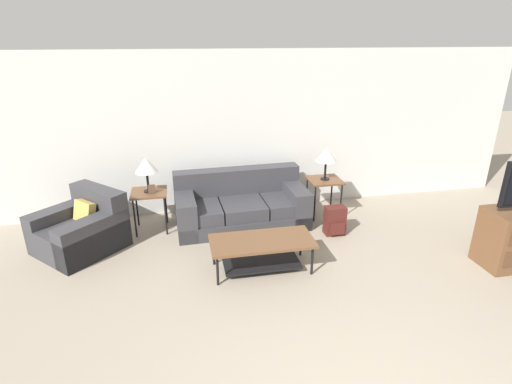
{
  "coord_description": "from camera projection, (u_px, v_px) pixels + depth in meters",
  "views": [
    {
      "loc": [
        -1.3,
        -1.52,
        2.79
      ],
      "look_at": [
        -0.31,
        3.43,
        0.8
      ],
      "focal_mm": 28.0,
      "sensor_mm": 36.0,
      "label": 1
    }
  ],
  "objects": [
    {
      "name": "backpack",
      "position": [
        335.0,
        221.0,
        5.94
      ],
      "size": [
        0.3,
        0.27,
        0.44
      ],
      "color": "#4C1E19",
      "rests_on": "ground_plane"
    },
    {
      "name": "wall_back",
      "position": [
        258.0,
        132.0,
        6.57
      ],
      "size": [
        9.15,
        0.06,
        2.6
      ],
      "color": "silver",
      "rests_on": "ground_plane"
    },
    {
      "name": "table_lamp_left",
      "position": [
        146.0,
        165.0,
        5.76
      ],
      "size": [
        0.33,
        0.33,
        0.53
      ],
      "color": "black",
      "rests_on": "side_table_left"
    },
    {
      "name": "coffee_table",
      "position": [
        262.0,
        248.0,
        4.99
      ],
      "size": [
        1.29,
        0.59,
        0.42
      ],
      "color": "brown",
      "rests_on": "ground_plane"
    },
    {
      "name": "armchair",
      "position": [
        82.0,
        230.0,
        5.52
      ],
      "size": [
        1.39,
        1.39,
        0.8
      ],
      "color": "#38383D",
      "rests_on": "ground_plane"
    },
    {
      "name": "couch",
      "position": [
        241.0,
        206.0,
        6.25
      ],
      "size": [
        2.05,
        1.03,
        0.82
      ],
      "color": "#38383D",
      "rests_on": "ground_plane"
    },
    {
      "name": "table_lamp_right",
      "position": [
        326.0,
        155.0,
        6.27
      ],
      "size": [
        0.33,
        0.33,
        0.53
      ],
      "color": "black",
      "rests_on": "side_table_right"
    },
    {
      "name": "side_table_left",
      "position": [
        149.0,
        196.0,
        5.94
      ],
      "size": [
        0.52,
        0.49,
        0.63
      ],
      "color": "brown",
      "rests_on": "ground_plane"
    },
    {
      "name": "side_table_right",
      "position": [
        324.0,
        183.0,
        6.44
      ],
      "size": [
        0.52,
        0.49,
        0.63
      ],
      "color": "brown",
      "rests_on": "ground_plane"
    },
    {
      "name": "picture_frame",
      "position": [
        152.0,
        189.0,
        5.83
      ],
      "size": [
        0.1,
        0.04,
        0.13
      ],
      "color": "#4C3828",
      "rests_on": "side_table_left"
    }
  ]
}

